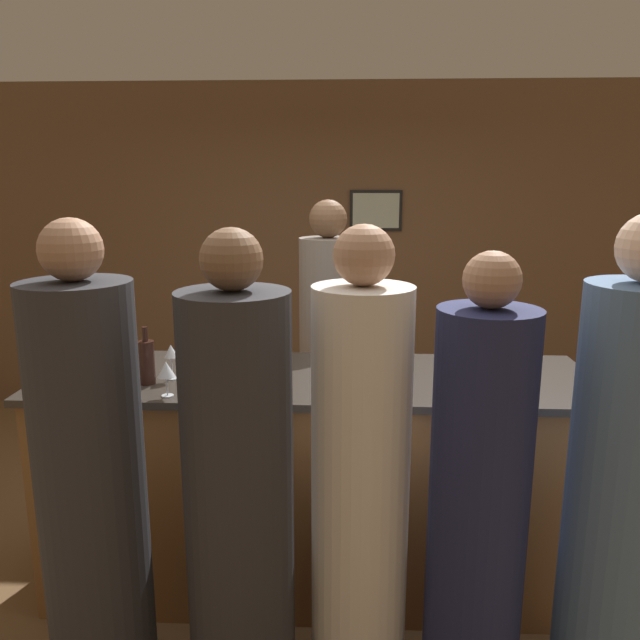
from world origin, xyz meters
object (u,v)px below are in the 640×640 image
wine_bottle_0 (147,361)px  wine_bottle_1 (379,362)px  guest_3 (622,512)px  guest_1 (360,498)px  guest_2 (477,520)px  bartender (328,368)px  guest_4 (239,508)px  guest_0 (93,503)px

wine_bottle_0 → wine_bottle_1: size_ratio=0.83×
guest_3 → wine_bottle_0: 2.02m
guest_1 → wine_bottle_1: guest_1 is taller
guest_1 → guest_2: guest_1 is taller
guest_2 → guest_1: bearing=169.9°
bartender → wine_bottle_1: 1.05m
guest_1 → guest_3: size_ratio=0.98×
guest_3 → guest_4: guest_3 is taller
guest_2 → wine_bottle_1: 0.82m
guest_2 → bartender: bearing=109.9°
bartender → guest_2: size_ratio=1.06×
guest_4 → guest_2: bearing=0.0°
guest_0 → guest_1: bearing=5.7°
bartender → guest_1: (0.17, -1.54, -0.02)m
guest_0 → guest_3: bearing=-0.0°
wine_bottle_0 → wine_bottle_1: bearing=-1.5°
guest_3 → wine_bottle_0: guest_3 is taller
wine_bottle_1 → wine_bottle_0: bearing=178.5°
guest_2 → guest_3: size_ratio=0.93×
guest_2 → wine_bottle_1: guest_2 is taller
guest_1 → guest_4: (-0.43, -0.07, -0.01)m
wine_bottle_1 → guest_1: bearing=-98.9°
guest_0 → wine_bottle_0: 0.77m
guest_0 → guest_4: (0.52, 0.02, -0.02)m
guest_2 → guest_4: bearing=-180.0°
guest_2 → guest_4: guest_4 is taller
guest_0 → wine_bottle_1: size_ratio=5.85×
guest_0 → guest_2: 1.37m
guest_3 → wine_bottle_0: (-1.87, 0.70, 0.31)m
bartender → guest_1: bartender is taller
guest_2 → wine_bottle_0: 1.58m
guest_2 → guest_4: 0.85m
bartender → wine_bottle_1: size_ratio=5.87×
guest_4 → wine_bottle_0: bearing=128.3°
guest_2 → wine_bottle_1: size_ratio=5.53×
wine_bottle_0 → guest_0: bearing=-89.3°
guest_1 → guest_4: bearing=-170.4°
guest_2 → guest_3: 0.49m
guest_3 → wine_bottle_1: (-0.81, 0.67, 0.33)m
guest_4 → wine_bottle_0: size_ratio=6.94×
guest_3 → wine_bottle_1: size_ratio=5.92×
guest_4 → wine_bottle_0: guest_4 is taller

